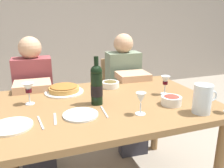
# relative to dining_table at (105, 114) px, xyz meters

# --- Properties ---
(back_wall) EXTENTS (8.00, 0.10, 2.80)m
(back_wall) POSITION_rel_dining_table_xyz_m (0.00, 2.67, 0.73)
(back_wall) COLOR #A3998E
(back_wall) RESTS_ON ground
(dining_table) EXTENTS (1.50, 1.00, 0.76)m
(dining_table) POSITION_rel_dining_table_xyz_m (0.00, 0.00, 0.00)
(dining_table) COLOR olive
(dining_table) RESTS_ON ground
(wine_bottle) EXTENTS (0.08, 0.08, 0.33)m
(wine_bottle) POSITION_rel_dining_table_xyz_m (-0.06, -0.01, 0.23)
(wine_bottle) COLOR black
(wine_bottle) RESTS_ON dining_table
(water_pitcher) EXTENTS (0.17, 0.11, 0.18)m
(water_pitcher) POSITION_rel_dining_table_xyz_m (0.50, -0.38, 0.17)
(water_pitcher) COLOR silver
(water_pitcher) RESTS_ON dining_table
(baked_tart) EXTENTS (0.30, 0.30, 0.06)m
(baked_tart) POSITION_rel_dining_table_xyz_m (-0.23, 0.30, 0.12)
(baked_tart) COLOR white
(baked_tart) RESTS_ON dining_table
(salad_bowl) EXTENTS (0.14, 0.14, 0.07)m
(salad_bowl) POSITION_rel_dining_table_xyz_m (0.40, -0.20, 0.13)
(salad_bowl) COLOR white
(salad_bowl) RESTS_ON dining_table
(olive_bowl) EXTENTS (0.15, 0.15, 0.06)m
(olive_bowl) POSITION_rel_dining_table_xyz_m (0.15, 0.31, 0.12)
(olive_bowl) COLOR white
(olive_bowl) RESTS_ON dining_table
(wine_glass_left_diner) EXTENTS (0.06, 0.06, 0.14)m
(wine_glass_left_diner) POSITION_rel_dining_table_xyz_m (0.14, -0.27, 0.19)
(wine_glass_left_diner) COLOR silver
(wine_glass_left_diner) RESTS_ON dining_table
(wine_glass_right_diner) EXTENTS (0.07, 0.07, 0.14)m
(wine_glass_right_diner) POSITION_rel_dining_table_xyz_m (0.48, 0.00, 0.19)
(wine_glass_right_diner) COLOR silver
(wine_glass_right_diner) RESTS_ON dining_table
(wine_glass_spare) EXTENTS (0.07, 0.07, 0.15)m
(wine_glass_spare) POSITION_rel_dining_table_xyz_m (-0.49, 0.14, 0.20)
(wine_glass_spare) COLOR silver
(wine_glass_spare) RESTS_ON dining_table
(dinner_plate_left_setting) EXTENTS (0.21, 0.21, 0.01)m
(dinner_plate_left_setting) POSITION_rel_dining_table_xyz_m (-0.21, -0.17, 0.10)
(dinner_plate_left_setting) COLOR silver
(dinner_plate_left_setting) RESTS_ON dining_table
(dinner_plate_right_setting) EXTENTS (0.22, 0.22, 0.01)m
(dinner_plate_right_setting) POSITION_rel_dining_table_xyz_m (-0.59, -0.19, 0.10)
(dinner_plate_right_setting) COLOR silver
(dinner_plate_right_setting) RESTS_ON dining_table
(fork_left_setting) EXTENTS (0.03, 0.16, 0.00)m
(fork_left_setting) POSITION_rel_dining_table_xyz_m (-0.36, -0.17, 0.09)
(fork_left_setting) COLOR silver
(fork_left_setting) RESTS_ON dining_table
(knife_left_setting) EXTENTS (0.02, 0.18, 0.00)m
(knife_left_setting) POSITION_rel_dining_table_xyz_m (-0.06, -0.17, 0.09)
(knife_left_setting) COLOR silver
(knife_left_setting) RESTS_ON dining_table
(knife_right_setting) EXTENTS (0.03, 0.18, 0.00)m
(knife_right_setting) POSITION_rel_dining_table_xyz_m (-0.44, -0.19, 0.09)
(knife_right_setting) COLOR silver
(knife_right_setting) RESTS_ON dining_table
(chair_left) EXTENTS (0.42, 0.42, 0.87)m
(chair_left) POSITION_rel_dining_table_xyz_m (-0.45, 0.87, -0.17)
(chair_left) COLOR #9E7A51
(chair_left) RESTS_ON ground
(diner_left) EXTENTS (0.35, 0.51, 1.16)m
(diner_left) POSITION_rel_dining_table_xyz_m (-0.45, 0.63, -0.05)
(diner_left) COLOR #8E3D42
(diner_left) RESTS_ON ground
(chair_right) EXTENTS (0.42, 0.42, 0.87)m
(chair_right) POSITION_rel_dining_table_xyz_m (0.45, 0.88, -0.17)
(chair_right) COLOR #9E7A51
(chair_right) RESTS_ON ground
(diner_right) EXTENTS (0.35, 0.52, 1.16)m
(diner_right) POSITION_rel_dining_table_xyz_m (0.44, 0.64, -0.05)
(diner_right) COLOR gray
(diner_right) RESTS_ON ground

